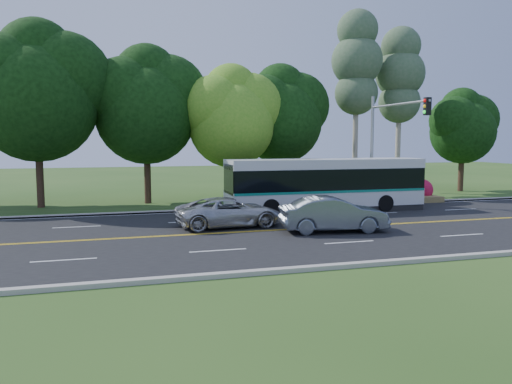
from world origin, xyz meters
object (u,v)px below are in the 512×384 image
object	(u,v)px
transit_bus	(325,185)
sedan	(333,214)
traffic_signal	(388,132)
suv	(229,212)

from	to	relation	value
transit_bus	sedan	distance (m)	6.80
traffic_signal	sedan	distance (m)	10.05
sedan	suv	world-z (taller)	sedan
transit_bus	sedan	xyz separation A→B (m)	(-2.42, -6.32, -0.72)
transit_bus	sedan	bearing A→B (deg)	-110.92
traffic_signal	sedan	size ratio (longest dim) A/B	1.43
traffic_signal	sedan	world-z (taller)	traffic_signal
traffic_signal	transit_bus	distance (m)	5.23
transit_bus	suv	distance (m)	7.69
sedan	suv	distance (m)	5.00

